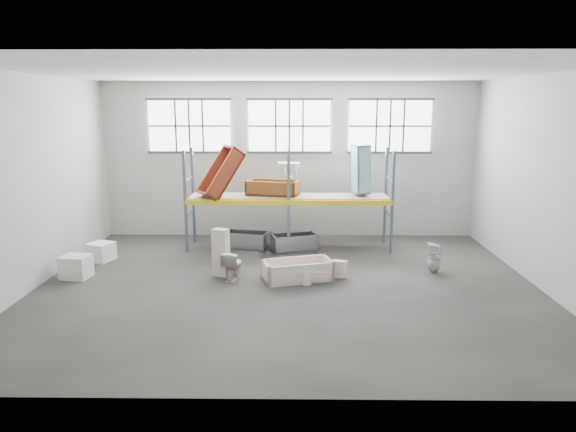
{
  "coord_description": "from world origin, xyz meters",
  "views": [
    {
      "loc": [
        0.18,
        -12.12,
        4.32
      ],
      "look_at": [
        0.0,
        1.5,
        1.4
      ],
      "focal_mm": 32.95,
      "sensor_mm": 36.0,
      "label": 1
    }
  ],
  "objects_px": {
    "steel_tub_left": "(246,240)",
    "rust_tub_flat": "(273,188)",
    "blue_tub_upright": "(361,169)",
    "toilet_beige": "(233,265)",
    "steel_tub_right": "(294,242)",
    "bucket": "(306,278)",
    "toilet_white": "(434,258)",
    "carton_near": "(76,267)",
    "cistern_tall": "(221,252)",
    "bathtub_beige": "(298,270)"
  },
  "relations": [
    {
      "from": "toilet_white",
      "to": "bucket",
      "type": "relative_size",
      "value": 2.54
    },
    {
      "from": "steel_tub_left",
      "to": "rust_tub_flat",
      "type": "bearing_deg",
      "value": 14.26
    },
    {
      "from": "steel_tub_left",
      "to": "bucket",
      "type": "distance_m",
      "value": 3.75
    },
    {
      "from": "bathtub_beige",
      "to": "steel_tub_left",
      "type": "bearing_deg",
      "value": 101.55
    },
    {
      "from": "steel_tub_left",
      "to": "steel_tub_right",
      "type": "xyz_separation_m",
      "value": [
        1.48,
        -0.26,
        -0.0
      ]
    },
    {
      "from": "bucket",
      "to": "carton_near",
      "type": "relative_size",
      "value": 0.46
    },
    {
      "from": "bathtub_beige",
      "to": "toilet_white",
      "type": "relative_size",
      "value": 2.15
    },
    {
      "from": "steel_tub_right",
      "to": "carton_near",
      "type": "bearing_deg",
      "value": -154.52
    },
    {
      "from": "cistern_tall",
      "to": "steel_tub_right",
      "type": "distance_m",
      "value": 3.07
    },
    {
      "from": "steel_tub_left",
      "to": "toilet_beige",
      "type": "bearing_deg",
      "value": -91.16
    },
    {
      "from": "toilet_white",
      "to": "steel_tub_right",
      "type": "relative_size",
      "value": 0.59
    },
    {
      "from": "cistern_tall",
      "to": "toilet_white",
      "type": "bearing_deg",
      "value": 24.47
    },
    {
      "from": "cistern_tall",
      "to": "carton_near",
      "type": "distance_m",
      "value": 3.66
    },
    {
      "from": "bathtub_beige",
      "to": "steel_tub_right",
      "type": "relative_size",
      "value": 1.27
    },
    {
      "from": "bathtub_beige",
      "to": "steel_tub_left",
      "type": "xyz_separation_m",
      "value": [
        -1.56,
        2.98,
        -0.0
      ]
    },
    {
      "from": "toilet_white",
      "to": "toilet_beige",
      "type": "bearing_deg",
      "value": -72.87
    },
    {
      "from": "toilet_beige",
      "to": "steel_tub_right",
      "type": "bearing_deg",
      "value": -106.75
    },
    {
      "from": "blue_tub_upright",
      "to": "carton_near",
      "type": "relative_size",
      "value": 2.17
    },
    {
      "from": "steel_tub_right",
      "to": "rust_tub_flat",
      "type": "relative_size",
      "value": 0.86
    },
    {
      "from": "cistern_tall",
      "to": "toilet_white",
      "type": "relative_size",
      "value": 1.56
    },
    {
      "from": "carton_near",
      "to": "toilet_beige",
      "type": "bearing_deg",
      "value": -0.71
    },
    {
      "from": "bathtub_beige",
      "to": "toilet_beige",
      "type": "relative_size",
      "value": 2.32
    },
    {
      "from": "toilet_beige",
      "to": "steel_tub_left",
      "type": "relative_size",
      "value": 0.54
    },
    {
      "from": "carton_near",
      "to": "blue_tub_upright",
      "type": "bearing_deg",
      "value": 22.09
    },
    {
      "from": "cistern_tall",
      "to": "bucket",
      "type": "relative_size",
      "value": 3.96
    },
    {
      "from": "cistern_tall",
      "to": "bucket",
      "type": "distance_m",
      "value": 2.29
    },
    {
      "from": "toilet_beige",
      "to": "toilet_white",
      "type": "xyz_separation_m",
      "value": [
        5.18,
        0.6,
        0.03
      ]
    },
    {
      "from": "blue_tub_upright",
      "to": "bucket",
      "type": "height_order",
      "value": "blue_tub_upright"
    },
    {
      "from": "steel_tub_right",
      "to": "bucket",
      "type": "bearing_deg",
      "value": -84.41
    },
    {
      "from": "rust_tub_flat",
      "to": "blue_tub_upright",
      "type": "xyz_separation_m",
      "value": [
        2.63,
        -0.05,
        0.57
      ]
    },
    {
      "from": "steel_tub_left",
      "to": "bathtub_beige",
      "type": "bearing_deg",
      "value": -62.3
    },
    {
      "from": "cistern_tall",
      "to": "toilet_white",
      "type": "xyz_separation_m",
      "value": [
        5.5,
        0.34,
        -0.22
      ]
    },
    {
      "from": "toilet_white",
      "to": "steel_tub_left",
      "type": "bearing_deg",
      "value": -103.9
    },
    {
      "from": "toilet_beige",
      "to": "toilet_white",
      "type": "height_order",
      "value": "toilet_white"
    },
    {
      "from": "toilet_white",
      "to": "steel_tub_right",
      "type": "xyz_separation_m",
      "value": [
        -3.64,
        2.07,
        -0.15
      ]
    },
    {
      "from": "steel_tub_left",
      "to": "blue_tub_upright",
      "type": "xyz_separation_m",
      "value": [
        3.46,
        0.16,
        2.15
      ]
    },
    {
      "from": "cistern_tall",
      "to": "steel_tub_left",
      "type": "distance_m",
      "value": 2.72
    },
    {
      "from": "bucket",
      "to": "toilet_beige",
      "type": "bearing_deg",
      "value": 168.41
    },
    {
      "from": "rust_tub_flat",
      "to": "bucket",
      "type": "xyz_separation_m",
      "value": [
        0.95,
        -3.51,
        -1.67
      ]
    },
    {
      "from": "toilet_white",
      "to": "carton_near",
      "type": "bearing_deg",
      "value": -76.01
    },
    {
      "from": "cistern_tall",
      "to": "steel_tub_right",
      "type": "relative_size",
      "value": 0.92
    },
    {
      "from": "steel_tub_right",
      "to": "steel_tub_left",
      "type": "bearing_deg",
      "value": 170.16
    },
    {
      "from": "blue_tub_upright",
      "to": "cistern_tall",
      "type": "bearing_deg",
      "value": -143.63
    },
    {
      "from": "toilet_beige",
      "to": "steel_tub_left",
      "type": "height_order",
      "value": "toilet_beige"
    },
    {
      "from": "steel_tub_right",
      "to": "rust_tub_flat",
      "type": "distance_m",
      "value": 1.77
    },
    {
      "from": "rust_tub_flat",
      "to": "carton_near",
      "type": "distance_m",
      "value": 5.94
    },
    {
      "from": "steel_tub_right",
      "to": "toilet_white",
      "type": "bearing_deg",
      "value": -29.64
    },
    {
      "from": "toilet_beige",
      "to": "bathtub_beige",
      "type": "bearing_deg",
      "value": -168.64
    },
    {
      "from": "blue_tub_upright",
      "to": "carton_near",
      "type": "distance_m",
      "value": 8.34
    },
    {
      "from": "steel_tub_right",
      "to": "blue_tub_upright",
      "type": "distance_m",
      "value": 2.95
    }
  ]
}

